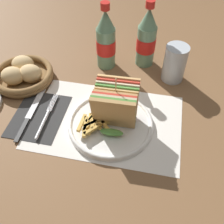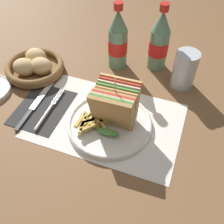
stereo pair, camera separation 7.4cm
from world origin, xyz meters
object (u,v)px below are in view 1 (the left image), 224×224
glass_near (175,63)px  fork (45,120)px  knife (30,114)px  club_sandwich (115,106)px  coke_bottle_far (146,39)px  plate_main (111,124)px  coke_bottle_near (106,41)px  bread_basket (23,74)px

glass_near → fork: bearing=-142.4°
knife → glass_near: size_ratio=1.72×
fork → knife: bearing=163.1°
club_sandwich → coke_bottle_far: (0.05, 0.31, 0.02)m
glass_near → plate_main: bearing=-122.8°
club_sandwich → knife: club_sandwich is taller
plate_main → coke_bottle_near: 0.30m
club_sandwich → glass_near: bearing=57.6°
fork → glass_near: size_ratio=1.42×
club_sandwich → coke_bottle_far: size_ratio=0.68×
bread_basket → glass_near: bearing=12.8°
knife → coke_bottle_far: (0.30, 0.33, 0.09)m
knife → club_sandwich: bearing=3.1°
plate_main → bread_basket: bearing=157.0°
fork → knife: fork is taller
plate_main → knife: 0.25m
coke_bottle_near → knife: bearing=-120.8°
glass_near → bread_basket: (-0.49, -0.11, -0.04)m
glass_near → bread_basket: glass_near is taller
glass_near → coke_bottle_near: bearing=173.3°
coke_bottle_near → bread_basket: size_ratio=1.16×
knife → glass_near: glass_near is taller
club_sandwich → knife: bearing=-175.5°
knife → bread_basket: bread_basket is taller
club_sandwich → fork: bearing=-170.4°
coke_bottle_near → glass_near: bearing=-6.7°
club_sandwich → glass_near: (0.15, 0.24, -0.01)m
club_sandwich → knife: 0.27m
fork → coke_bottle_far: (0.25, 0.34, 0.09)m
fork → glass_near: 0.45m
plate_main → bread_basket: 0.36m
coke_bottle_far → knife: bearing=-132.8°
coke_bottle_far → bread_basket: coke_bottle_far is taller
coke_bottle_far → coke_bottle_near: bearing=-163.0°
coke_bottle_near → glass_near: coke_bottle_near is taller
plate_main → fork: 0.19m
club_sandwich → coke_bottle_near: size_ratio=0.68×
club_sandwich → coke_bottle_far: 0.31m
club_sandwich → coke_bottle_near: (-0.09, 0.27, 0.02)m
knife → coke_bottle_near: coke_bottle_near is taller
knife → coke_bottle_far: coke_bottle_far is taller
coke_bottle_far → fork: bearing=-126.3°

